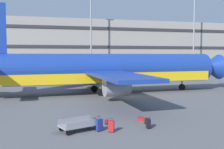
% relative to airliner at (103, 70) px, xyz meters
% --- Properties ---
extents(ground_plane, '(600.00, 600.00, 0.00)m').
position_rel_airliner_xyz_m(ground_plane, '(2.20, -2.51, -3.14)').
color(ground_plane, '#5B5B60').
extents(terminal_structure, '(124.36, 15.49, 14.45)m').
position_rel_airliner_xyz_m(terminal_structure, '(2.20, 41.42, 4.08)').
color(terminal_structure, gray).
rests_on(terminal_structure, ground_plane).
extents(airliner, '(36.92, 29.63, 11.23)m').
position_rel_airliner_xyz_m(airliner, '(0.00, 0.00, 0.00)').
color(airliner, navy).
rests_on(airliner, ground_plane).
extents(light_mast_left, '(1.80, 0.50, 20.36)m').
position_rel_airliner_xyz_m(light_mast_left, '(3.60, 28.43, 8.71)').
color(light_mast_left, gray).
rests_on(light_mast_left, ground_plane).
extents(light_mast_center_left, '(1.80, 0.50, 24.27)m').
position_rel_airliner_xyz_m(light_mast_center_left, '(31.11, 28.43, 10.72)').
color(light_mast_center_left, gray).
rests_on(light_mast_center_left, ground_plane).
extents(suitcase_silver, '(0.49, 0.39, 1.03)m').
position_rel_airliner_xyz_m(suitcase_silver, '(-4.14, -16.91, -2.69)').
color(suitcase_silver, navy).
rests_on(suitcase_silver, ground_plane).
extents(suitcase_laid_flat, '(0.32, 0.48, 0.81)m').
position_rel_airliner_xyz_m(suitcase_laid_flat, '(-0.67, -17.08, -2.77)').
color(suitcase_laid_flat, black).
rests_on(suitcase_laid_flat, ground_plane).
extents(suitcase_teal, '(0.69, 0.77, 0.24)m').
position_rel_airliner_xyz_m(suitcase_teal, '(-0.34, -14.80, -3.02)').
color(suitcase_teal, '#B21E23').
rests_on(suitcase_teal, ground_plane).
extents(suitcase_large, '(0.43, 0.38, 0.95)m').
position_rel_airliner_xyz_m(suitcase_large, '(-3.42, -17.32, -2.72)').
color(suitcase_large, '#B21E23').
rests_on(suitcase_large, ground_plane).
extents(backpack_purple, '(0.36, 0.39, 0.55)m').
position_rel_airliner_xyz_m(backpack_purple, '(-4.06, -15.00, -2.90)').
color(backpack_purple, navy).
rests_on(backpack_purple, ground_plane).
extents(backpack_upright, '(0.40, 0.39, 0.47)m').
position_rel_airliner_xyz_m(backpack_upright, '(-3.24, -15.41, -2.94)').
color(backpack_upright, maroon).
rests_on(backpack_upright, ground_plane).
extents(backpack_orange, '(0.36, 0.26, 0.55)m').
position_rel_airliner_xyz_m(backpack_orange, '(-0.39, -15.95, -2.90)').
color(backpack_orange, '#592619').
rests_on(backpack_orange, ground_plane).
extents(baggage_cart, '(3.34, 2.10, 0.82)m').
position_rel_airliner_xyz_m(baggage_cart, '(-5.47, -16.45, -2.72)').
color(baggage_cart, gray).
rests_on(baggage_cart, ground_plane).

